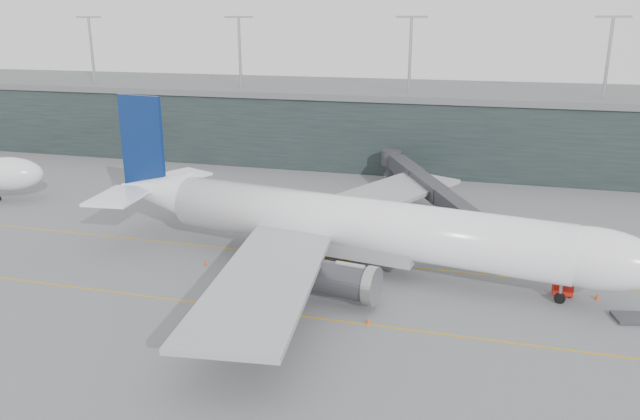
# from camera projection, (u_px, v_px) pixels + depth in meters

# --- Properties ---
(ground) EXTENTS (320.00, 320.00, 0.00)m
(ground) POSITION_uv_depth(u_px,v_px,m) (317.00, 246.00, 82.56)
(ground) COLOR #525256
(ground) RESTS_ON ground
(taxiline_a) EXTENTS (160.00, 0.25, 0.02)m
(taxiline_a) POSITION_uv_depth(u_px,v_px,m) (308.00, 257.00, 78.87)
(taxiline_a) COLOR #C18B12
(taxiline_a) RESTS_ON ground
(taxiline_b) EXTENTS (160.00, 0.25, 0.02)m
(taxiline_b) POSITION_uv_depth(u_px,v_px,m) (264.00, 311.00, 64.13)
(taxiline_b) COLOR #C18B12
(taxiline_b) RESTS_ON ground
(taxiline_lead_main) EXTENTS (0.25, 60.00, 0.02)m
(taxiline_lead_main) POSITION_uv_depth(u_px,v_px,m) (381.00, 207.00, 99.70)
(taxiline_lead_main) COLOR #C18B12
(taxiline_lead_main) RESTS_ON ground
(terminal) EXTENTS (240.00, 36.00, 29.00)m
(terminal) POSITION_uv_depth(u_px,v_px,m) (390.00, 122.00, 133.74)
(terminal) COLOR black
(terminal) RESTS_ON ground
(main_aircraft) EXTENTS (68.25, 63.43, 19.18)m
(main_aircraft) POSITION_uv_depth(u_px,v_px,m) (354.00, 225.00, 73.90)
(main_aircraft) COLOR white
(main_aircraft) RESTS_ON ground
(jet_bridge) EXTENTS (18.68, 43.96, 5.87)m
(jet_bridge) POSITION_uv_depth(u_px,v_px,m) (441.00, 184.00, 96.60)
(jet_bridge) COLOR #303035
(jet_bridge) RESTS_ON ground
(gse_cart) EXTENTS (2.12, 1.38, 1.42)m
(gse_cart) POSITION_uv_depth(u_px,v_px,m) (563.00, 289.00, 67.63)
(gse_cart) COLOR #B9160D
(gse_cart) RESTS_ON ground
(baggage_dolly) EXTENTS (3.84, 3.32, 0.33)m
(baggage_dolly) POSITION_uv_depth(u_px,v_px,m) (632.00, 318.00, 62.27)
(baggage_dolly) COLOR #313236
(baggage_dolly) RESTS_ON ground
(uld_a) EXTENTS (2.76, 2.55, 2.02)m
(uld_a) POSITION_uv_depth(u_px,v_px,m) (303.00, 213.00, 93.14)
(uld_a) COLOR #38393D
(uld_a) RESTS_ON ground
(uld_b) EXTENTS (2.05, 1.68, 1.79)m
(uld_b) POSITION_uv_depth(u_px,v_px,m) (322.00, 215.00, 92.75)
(uld_b) COLOR #38393D
(uld_b) RESTS_ON ground
(uld_c) EXTENTS (2.56, 2.36, 1.88)m
(uld_c) POSITION_uv_depth(u_px,v_px,m) (325.00, 217.00, 91.26)
(uld_c) COLOR #38393D
(uld_c) RESTS_ON ground
(cone_nose) EXTENTS (0.48, 0.48, 0.76)m
(cone_nose) POSITION_uv_depth(u_px,v_px,m) (597.00, 296.00, 66.78)
(cone_nose) COLOR #F6430D
(cone_nose) RESTS_ON ground
(cone_wing_stbd) EXTENTS (0.44, 0.44, 0.70)m
(cone_wing_stbd) POSITION_uv_depth(u_px,v_px,m) (368.00, 321.00, 61.41)
(cone_wing_stbd) COLOR #D9450C
(cone_wing_stbd) RESTS_ON ground
(cone_wing_port) EXTENTS (0.45, 0.45, 0.71)m
(cone_wing_port) POSITION_uv_depth(u_px,v_px,m) (402.00, 224.00, 90.22)
(cone_wing_port) COLOR orange
(cone_wing_port) RESTS_ON ground
(cone_tail) EXTENTS (0.44, 0.44, 0.69)m
(cone_tail) POSITION_uv_depth(u_px,v_px,m) (205.00, 263.00, 75.92)
(cone_tail) COLOR #CC430B
(cone_tail) RESTS_ON ground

